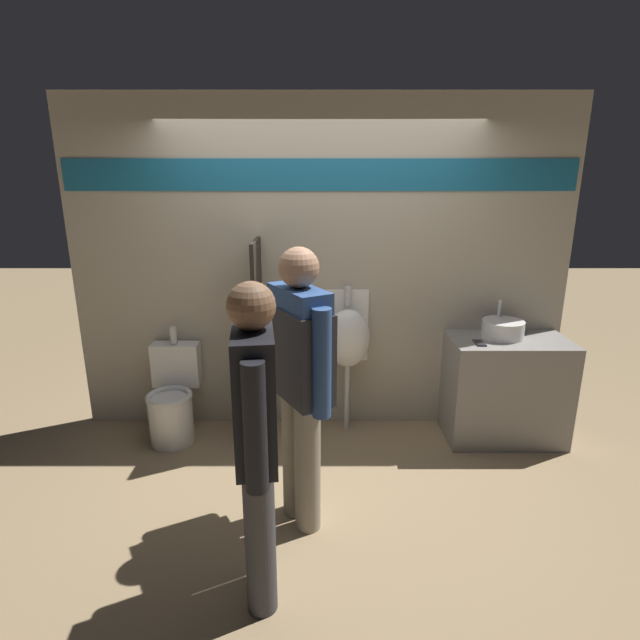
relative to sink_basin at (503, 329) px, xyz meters
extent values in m
plane|color=#997F5B|center=(-1.45, -0.36, -0.92)|extent=(16.00, 16.00, 0.00)
cube|color=#B2A893|center=(-1.45, 0.24, 0.43)|extent=(4.04, 0.06, 2.70)
cube|color=#19668E|center=(-1.45, 0.21, 1.18)|extent=(3.96, 0.01, 0.24)
cube|color=gray|center=(0.05, -0.05, -0.50)|extent=(0.93, 0.53, 0.85)
cylinder|color=white|center=(0.00, 0.00, 0.00)|extent=(0.33, 0.33, 0.14)
cylinder|color=silver|center=(0.00, 0.11, 0.14)|extent=(0.03, 0.03, 0.14)
cube|color=#232328|center=(-0.23, -0.16, -0.06)|extent=(0.07, 0.14, 0.01)
cube|color=#28231E|center=(-1.94, -0.02, -0.11)|extent=(0.03, 0.46, 1.63)
cylinder|color=silver|center=(-1.23, 0.08, -0.63)|extent=(0.04, 0.04, 0.59)
ellipsoid|color=white|center=(-1.23, 0.08, -0.11)|extent=(0.37, 0.24, 0.49)
cube|color=white|center=(-1.23, 0.20, -0.03)|extent=(0.35, 0.02, 0.61)
cylinder|color=silver|center=(-1.23, 0.16, 0.23)|extent=(0.06, 0.06, 0.16)
cylinder|color=white|center=(-2.66, -0.14, -0.73)|extent=(0.35, 0.35, 0.39)
torus|color=white|center=(-2.66, -0.14, -0.52)|extent=(0.37, 0.37, 0.04)
cube|color=white|center=(-2.66, 0.12, -0.35)|extent=(0.39, 0.16, 0.36)
cylinder|color=silver|center=(-2.66, 0.10, -0.09)|extent=(0.06, 0.06, 0.14)
cylinder|color=gray|center=(-1.53, -1.16, -0.50)|extent=(0.16, 0.16, 0.84)
cylinder|color=gray|center=(-1.61, -1.02, -0.50)|extent=(0.16, 0.16, 0.84)
cube|color=#2D4C84|center=(-1.57, -1.09, 0.25)|extent=(0.38, 0.47, 0.66)
cube|color=#2D2D33|center=(-1.57, -1.09, 0.20)|extent=(0.42, 0.51, 0.53)
cylinder|color=#2D4C84|center=(-1.45, -1.31, 0.22)|extent=(0.10, 0.10, 0.61)
cylinder|color=#2D4C84|center=(-1.70, -0.88, 0.22)|extent=(0.10, 0.10, 0.61)
sphere|color=#A87A5B|center=(-1.57, -1.09, 0.69)|extent=(0.23, 0.23, 0.23)
cylinder|color=#3D3D42|center=(-1.74, -1.77, -0.52)|extent=(0.15, 0.15, 0.81)
cylinder|color=#3D3D42|center=(-1.76, -1.61, -0.52)|extent=(0.15, 0.15, 0.81)
cube|color=black|center=(-1.75, -1.69, 0.20)|extent=(0.24, 0.44, 0.64)
cylinder|color=black|center=(-1.72, -1.93, 0.17)|extent=(0.10, 0.10, 0.59)
cylinder|color=black|center=(-1.78, -1.45, 0.17)|extent=(0.10, 0.10, 0.59)
sphere|color=brown|center=(-1.75, -1.69, 0.63)|extent=(0.22, 0.22, 0.22)
camera|label=1|loc=(-1.45, -3.78, 1.18)|focal=28.00mm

